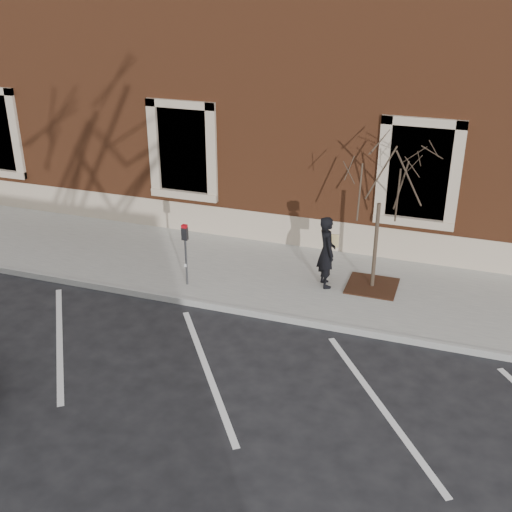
% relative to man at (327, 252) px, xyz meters
% --- Properties ---
extents(ground, '(120.00, 120.00, 0.00)m').
position_rel_man_xyz_m(ground, '(-1.34, -1.56, -0.98)').
color(ground, '#28282B').
rests_on(ground, ground).
extents(sidewalk_near, '(40.00, 3.50, 0.15)m').
position_rel_man_xyz_m(sidewalk_near, '(-1.34, 0.19, -0.91)').
color(sidewalk_near, '#B2B1A7').
rests_on(sidewalk_near, ground).
extents(curb_near, '(40.00, 0.12, 0.15)m').
position_rel_man_xyz_m(curb_near, '(-1.34, -1.61, -0.91)').
color(curb_near, '#9E9E99').
rests_on(curb_near, ground).
extents(parking_stripes, '(28.00, 4.40, 0.01)m').
position_rel_man_xyz_m(parking_stripes, '(-1.34, -3.76, -0.98)').
color(parking_stripes, silver).
rests_on(parking_stripes, ground).
extents(building_civic, '(40.00, 8.62, 8.00)m').
position_rel_man_xyz_m(building_civic, '(-1.34, 6.18, 3.01)').
color(building_civic, brown).
rests_on(building_civic, ground).
extents(man, '(0.64, 0.72, 1.67)m').
position_rel_man_xyz_m(man, '(0.00, 0.00, 0.00)').
color(man, black).
rests_on(man, sidewalk_near).
extents(parking_meter, '(0.13, 0.10, 1.47)m').
position_rel_man_xyz_m(parking_meter, '(-2.99, -0.99, 0.19)').
color(parking_meter, '#595B60').
rests_on(parking_meter, sidewalk_near).
extents(tree_grate, '(1.12, 1.12, 0.03)m').
position_rel_man_xyz_m(tree_grate, '(1.03, 0.28, -0.82)').
color(tree_grate, '#361811').
rests_on(tree_grate, sidewalk_near).
extents(sapling, '(2.19, 2.19, 3.66)m').
position_rel_man_xyz_m(sapling, '(1.03, 0.28, 1.72)').
color(sapling, '#433828').
rests_on(sapling, sidewalk_near).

